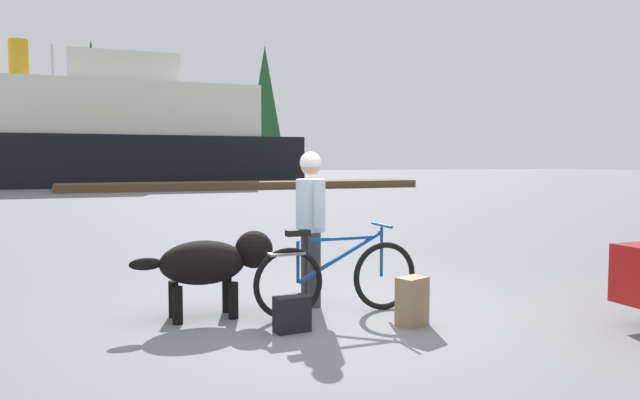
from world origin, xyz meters
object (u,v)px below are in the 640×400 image
Objects in this scene: dog at (213,262)px; ferry_boat at (81,136)px; bicycle at (337,277)px; backpack at (412,301)px; sailboat_moored at (56,178)px; handbag_pannier at (292,314)px; person_cyclist at (311,214)px.

ferry_boat is (-1.41, 33.44, 2.47)m from dog.
bicycle is 0.83m from backpack.
backpack is 0.06× the size of sailboat_moored.
sailboat_moored is (-1.51, -0.24, -2.51)m from ferry_boat.
handbag_pannier is at bearing -84.14° from sailboat_moored.
bicycle is 5.41× the size of handbag_pannier.
ferry_boat is 2.94m from sailboat_moored.
handbag_pannier is 34.15m from sailboat_moored.
bicycle is 0.07× the size of ferry_boat.
backpack is 0.02× the size of ferry_boat.
dog reaches higher than handbag_pannier.
handbag_pannier is (-0.62, -0.40, -0.22)m from bicycle.
sailboat_moored is at bearing 97.70° from backpack.
bicycle is 34.01m from ferry_boat.
bicycle is 33.82m from sailboat_moored.
bicycle is 0.21× the size of sailboat_moored.
backpack is at bearing -11.19° from handbag_pannier.
dog is at bearing 162.43° from bicycle.
handbag_pannier is at bearing -120.21° from person_cyclist.
sailboat_moored is (-2.92, 33.19, -0.05)m from dog.
ferry_boat reaches higher than sailboat_moored.
person_cyclist is at bearing -85.70° from ferry_boat.
handbag_pannier is 34.39m from ferry_boat.
person_cyclist is at bearing 118.76° from backpack.
person_cyclist is 33.48m from ferry_boat.
dog is (-1.19, 0.38, 0.17)m from bicycle.
backpack is at bearing -61.24° from person_cyclist.
ferry_boat is (-1.98, 34.21, 2.86)m from handbag_pannier.
ferry_boat is 3.15× the size of sailboat_moored.
person_cyclist is 5.05× the size of handbag_pannier.
sailboat_moored is at bearing 95.03° from dog.
dog is 33.32m from sailboat_moored.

